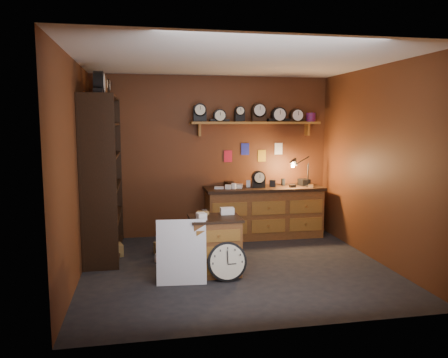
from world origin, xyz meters
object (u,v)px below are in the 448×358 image
Objects in this scene: low_cabinet at (215,243)px; shelving_unit at (101,169)px; workbench at (264,209)px; big_round_clock at (227,262)px.

shelving_unit is at bearing 141.40° from low_cabinet.
shelving_unit reaches higher than low_cabinet.
workbench is 4.09× the size of big_round_clock.
big_round_clock is at bearing -42.21° from shelving_unit.
shelving_unit is at bearing -169.22° from workbench.
big_round_clock is (0.10, -0.28, -0.16)m from low_cabinet.
low_cabinet is at bearing 109.82° from big_round_clock.
shelving_unit is 2.06m from low_cabinet.
shelving_unit is 3.11× the size of low_cabinet.
low_cabinet is at bearing -124.05° from workbench.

